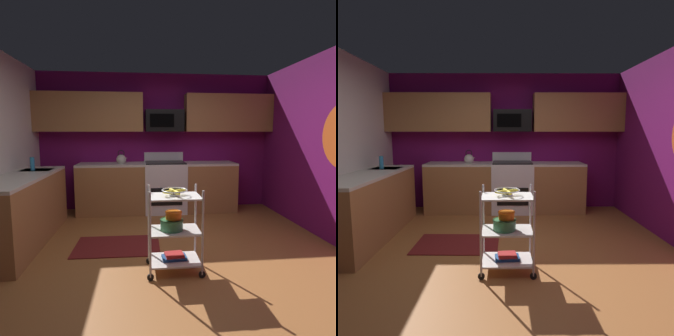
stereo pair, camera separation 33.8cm
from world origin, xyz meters
TOP-DOWN VIEW (x-y plane):
  - floor at (0.00, 0.00)m, footprint 4.40×4.80m
  - wall_back at (0.00, 2.43)m, footprint 4.52×0.06m
  - counter_run at (-0.80, 1.54)m, footprint 3.66×2.69m
  - oven_range at (0.14, 2.10)m, footprint 0.76×0.65m
  - upper_cabinets at (-0.03, 2.23)m, footprint 4.40×0.33m
  - microwave at (0.14, 2.21)m, footprint 0.70×0.39m
  - rolling_cart at (0.02, -0.24)m, footprint 0.60×0.39m
  - fruit_bowl at (0.02, -0.24)m, footprint 0.27×0.27m
  - mixing_bowl_large at (-0.01, -0.24)m, footprint 0.25×0.25m
  - mixing_bowl_small at (0.01, -0.23)m, footprint 0.18×0.18m
  - book_stack at (0.02, -0.24)m, footprint 0.27×0.17m
  - kettle at (-0.67, 2.10)m, footprint 0.21×0.18m
  - dish_soap_bottle at (-1.93, 1.26)m, footprint 0.06×0.06m
  - floor_rug at (-0.64, 0.48)m, footprint 1.11×0.72m

SIDE VIEW (x-z plane):
  - floor at x=0.00m, z-range -0.04..0.00m
  - floor_rug at x=-0.64m, z-range 0.00..0.01m
  - book_stack at x=0.02m, z-range 0.13..0.19m
  - rolling_cart at x=0.02m, z-range -0.01..0.91m
  - counter_run at x=-0.80m, z-range 0.00..0.92m
  - oven_range at x=0.14m, z-range -0.07..1.03m
  - mixing_bowl_large at x=-0.01m, z-range 0.46..0.58m
  - mixing_bowl_small at x=0.01m, z-range 0.58..0.66m
  - fruit_bowl at x=0.02m, z-range 0.84..0.91m
  - kettle at x=-0.67m, z-range 0.86..1.13m
  - dish_soap_bottle at x=-1.93m, z-range 0.92..1.12m
  - wall_back at x=0.00m, z-range 0.00..2.60m
  - microwave at x=0.14m, z-range 1.50..1.90m
  - upper_cabinets at x=-0.03m, z-range 1.50..2.20m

